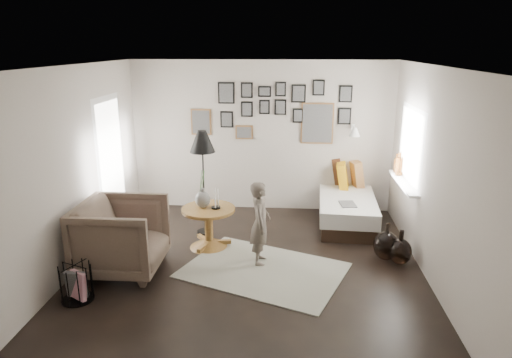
# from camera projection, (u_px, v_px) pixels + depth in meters

# --- Properties ---
(ground) EXTENTS (4.80, 4.80, 0.00)m
(ground) POSITION_uv_depth(u_px,v_px,m) (249.00, 270.00, 5.97)
(ground) COLOR black
(ground) RESTS_ON ground
(wall_back) EXTENTS (4.50, 0.00, 4.50)m
(wall_back) POSITION_uv_depth(u_px,v_px,m) (262.00, 137.00, 7.90)
(wall_back) COLOR #ACA296
(wall_back) RESTS_ON ground
(wall_front) EXTENTS (4.50, 0.00, 4.50)m
(wall_front) POSITION_uv_depth(u_px,v_px,m) (219.00, 265.00, 3.31)
(wall_front) COLOR #ACA296
(wall_front) RESTS_ON ground
(wall_left) EXTENTS (0.00, 4.80, 4.80)m
(wall_left) POSITION_uv_depth(u_px,v_px,m) (72.00, 171.00, 5.77)
(wall_left) COLOR #ACA296
(wall_left) RESTS_ON ground
(wall_right) EXTENTS (0.00, 4.80, 4.80)m
(wall_right) POSITION_uv_depth(u_px,v_px,m) (436.00, 179.00, 5.44)
(wall_right) COLOR #ACA296
(wall_right) RESTS_ON ground
(ceiling) EXTENTS (4.80, 4.80, 0.00)m
(ceiling) POSITION_uv_depth(u_px,v_px,m) (248.00, 66.00, 5.24)
(ceiling) COLOR white
(ceiling) RESTS_ON wall_back
(door_left) EXTENTS (0.00, 2.14, 2.14)m
(door_left) POSITION_uv_depth(u_px,v_px,m) (111.00, 166.00, 6.99)
(door_left) COLOR white
(door_left) RESTS_ON wall_left
(window_right) EXTENTS (0.15, 1.32, 1.30)m
(window_right) POSITION_uv_depth(u_px,v_px,m) (401.00, 177.00, 6.83)
(window_right) COLOR white
(window_right) RESTS_ON wall_right
(gallery_wall) EXTENTS (2.74, 0.03, 1.08)m
(gallery_wall) POSITION_uv_depth(u_px,v_px,m) (278.00, 112.00, 7.74)
(gallery_wall) COLOR brown
(gallery_wall) RESTS_ON wall_back
(wall_sconce) EXTENTS (0.18, 0.36, 0.16)m
(wall_sconce) POSITION_uv_depth(u_px,v_px,m) (355.00, 132.00, 7.49)
(wall_sconce) COLOR white
(wall_sconce) RESTS_ON wall_back
(rug) EXTENTS (2.36, 2.04, 0.01)m
(rug) POSITION_uv_depth(u_px,v_px,m) (263.00, 270.00, 5.96)
(rug) COLOR silver
(rug) RESTS_ON ground
(pedestal_table) EXTENTS (0.77, 0.77, 0.60)m
(pedestal_table) POSITION_uv_depth(u_px,v_px,m) (209.00, 229.00, 6.59)
(pedestal_table) COLOR brown
(pedestal_table) RESTS_ON ground
(vase) EXTENTS (0.22, 0.22, 0.55)m
(vase) POSITION_uv_depth(u_px,v_px,m) (203.00, 196.00, 6.47)
(vase) COLOR black
(vase) RESTS_ON pedestal_table
(candles) EXTENTS (0.13, 0.13, 0.28)m
(candles) POSITION_uv_depth(u_px,v_px,m) (216.00, 199.00, 6.45)
(candles) COLOR black
(candles) RESTS_ON pedestal_table
(daybed) EXTENTS (0.99, 2.13, 1.01)m
(daybed) POSITION_uv_depth(u_px,v_px,m) (346.00, 200.00, 7.70)
(daybed) COLOR black
(daybed) RESTS_ON ground
(magazine_on_daybed) EXTENTS (0.26, 0.33, 0.02)m
(magazine_on_daybed) POSITION_uv_depth(u_px,v_px,m) (348.00, 204.00, 7.04)
(magazine_on_daybed) COLOR black
(magazine_on_daybed) RESTS_ON daybed
(armchair) EXTENTS (1.04, 1.01, 0.95)m
(armchair) POSITION_uv_depth(u_px,v_px,m) (122.00, 237.00, 5.84)
(armchair) COLOR brown
(armchair) RESTS_ON ground
(armchair_cushion) EXTENTS (0.44, 0.46, 0.19)m
(armchair_cushion) POSITION_uv_depth(u_px,v_px,m) (126.00, 235.00, 5.88)
(armchair_cushion) COLOR beige
(armchair_cushion) RESTS_ON armchair
(floor_lamp) EXTENTS (0.38, 0.38, 1.62)m
(floor_lamp) POSITION_uv_depth(u_px,v_px,m) (202.00, 145.00, 6.78)
(floor_lamp) COLOR black
(floor_lamp) RESTS_ON ground
(magazine_basket) EXTENTS (0.45, 0.45, 0.44)m
(magazine_basket) POSITION_uv_depth(u_px,v_px,m) (76.00, 283.00, 5.22)
(magazine_basket) COLOR black
(magazine_basket) RESTS_ON ground
(demijohn_large) EXTENTS (0.35, 0.35, 0.53)m
(demijohn_large) POSITION_uv_depth(u_px,v_px,m) (386.00, 245.00, 6.22)
(demijohn_large) COLOR black
(demijohn_large) RESTS_ON ground
(demijohn_small) EXTENTS (0.31, 0.31, 0.48)m
(demijohn_small) POSITION_uv_depth(u_px,v_px,m) (400.00, 251.00, 6.10)
(demijohn_small) COLOR black
(demijohn_small) RESTS_ON ground
(child) EXTENTS (0.28, 0.42, 1.14)m
(child) POSITION_uv_depth(u_px,v_px,m) (260.00, 223.00, 6.03)
(child) COLOR #5C5148
(child) RESTS_ON ground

